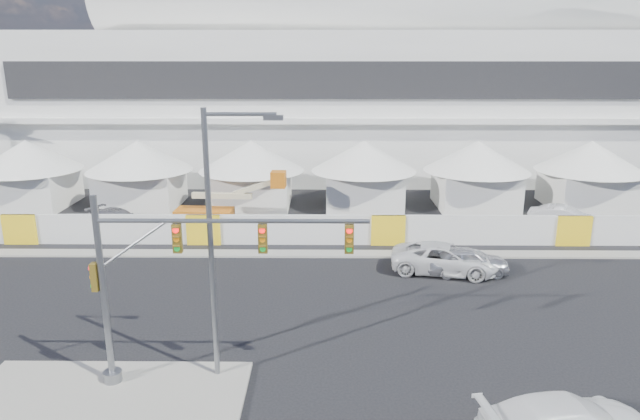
{
  "coord_description": "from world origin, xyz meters",
  "views": [
    {
      "loc": [
        1.89,
        -20.88,
        12.14
      ],
      "look_at": [
        1.62,
        10.0,
        3.58
      ],
      "focal_mm": 32.0,
      "sensor_mm": 36.0,
      "label": 1
    }
  ],
  "objects_px": {
    "lot_car_a": "(565,218)",
    "streetlight_median": "(217,229)",
    "pickup_curb": "(445,258)",
    "lot_car_c": "(118,219)",
    "sedan_silver": "(466,261)",
    "traffic_mast": "(161,282)",
    "boom_lift": "(215,211)"
  },
  "relations": [
    {
      "from": "traffic_mast",
      "to": "boom_lift",
      "type": "distance_m",
      "value": 20.84
    },
    {
      "from": "pickup_curb",
      "to": "streetlight_median",
      "type": "distance_m",
      "value": 16.18
    },
    {
      "from": "sedan_silver",
      "to": "streetlight_median",
      "type": "xyz_separation_m",
      "value": [
        -11.87,
        -10.7,
        5.2
      ]
    },
    {
      "from": "lot_car_c",
      "to": "boom_lift",
      "type": "height_order",
      "value": "boom_lift"
    },
    {
      "from": "lot_car_c",
      "to": "traffic_mast",
      "type": "xyz_separation_m",
      "value": [
        8.82,
        -19.68,
        3.49
      ]
    },
    {
      "from": "sedan_silver",
      "to": "boom_lift",
      "type": "relative_size",
      "value": 0.58
    },
    {
      "from": "sedan_silver",
      "to": "traffic_mast",
      "type": "bearing_deg",
      "value": 127.16
    },
    {
      "from": "pickup_curb",
      "to": "streetlight_median",
      "type": "height_order",
      "value": "streetlight_median"
    },
    {
      "from": "boom_lift",
      "to": "pickup_curb",
      "type": "bearing_deg",
      "value": -27.98
    },
    {
      "from": "pickup_curb",
      "to": "lot_car_c",
      "type": "distance_m",
      "value": 23.01
    },
    {
      "from": "lot_car_a",
      "to": "lot_car_c",
      "type": "height_order",
      "value": "lot_car_a"
    },
    {
      "from": "traffic_mast",
      "to": "boom_lift",
      "type": "xyz_separation_m",
      "value": [
        -2.05,
        20.51,
        -3.09
      ]
    },
    {
      "from": "traffic_mast",
      "to": "boom_lift",
      "type": "bearing_deg",
      "value": 95.72
    },
    {
      "from": "pickup_curb",
      "to": "lot_car_c",
      "type": "xyz_separation_m",
      "value": [
        -21.53,
        8.12,
        -0.13
      ]
    },
    {
      "from": "pickup_curb",
      "to": "streetlight_median",
      "type": "bearing_deg",
      "value": 147.3
    },
    {
      "from": "boom_lift",
      "to": "sedan_silver",
      "type": "bearing_deg",
      "value": -26.84
    },
    {
      "from": "lot_car_c",
      "to": "traffic_mast",
      "type": "distance_m",
      "value": 21.85
    },
    {
      "from": "lot_car_c",
      "to": "boom_lift",
      "type": "distance_m",
      "value": 6.83
    },
    {
      "from": "sedan_silver",
      "to": "lot_car_a",
      "type": "height_order",
      "value": "lot_car_a"
    },
    {
      "from": "traffic_mast",
      "to": "streetlight_median",
      "type": "height_order",
      "value": "streetlight_median"
    },
    {
      "from": "pickup_curb",
      "to": "traffic_mast",
      "type": "xyz_separation_m",
      "value": [
        -12.7,
        -11.56,
        3.36
      ]
    },
    {
      "from": "lot_car_a",
      "to": "lot_car_c",
      "type": "relative_size",
      "value": 1.03
    },
    {
      "from": "lot_car_a",
      "to": "lot_car_c",
      "type": "xyz_separation_m",
      "value": [
        -31.71,
        -0.14,
        -0.12
      ]
    },
    {
      "from": "lot_car_a",
      "to": "streetlight_median",
      "type": "relative_size",
      "value": 0.49
    },
    {
      "from": "traffic_mast",
      "to": "streetlight_median",
      "type": "relative_size",
      "value": 0.97
    },
    {
      "from": "lot_car_c",
      "to": "pickup_curb",
      "type": "bearing_deg",
      "value": -81.38
    },
    {
      "from": "pickup_curb",
      "to": "sedan_silver",
      "type": "bearing_deg",
      "value": -92.21
    },
    {
      "from": "lot_car_a",
      "to": "traffic_mast",
      "type": "xyz_separation_m",
      "value": [
        -22.89,
        -19.82,
        3.37
      ]
    },
    {
      "from": "lot_car_a",
      "to": "traffic_mast",
      "type": "bearing_deg",
      "value": 157.01
    },
    {
      "from": "lot_car_a",
      "to": "streetlight_median",
      "type": "xyz_separation_m",
      "value": [
        -20.87,
        -19.24,
        5.17
      ]
    },
    {
      "from": "sedan_silver",
      "to": "lot_car_c",
      "type": "bearing_deg",
      "value": 67.77
    },
    {
      "from": "boom_lift",
      "to": "traffic_mast",
      "type": "bearing_deg",
      "value": -81.04
    }
  ]
}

